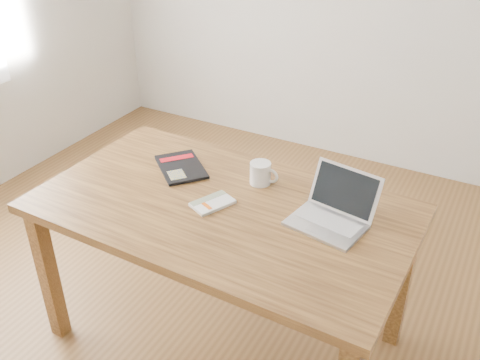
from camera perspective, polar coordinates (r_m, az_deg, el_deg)
The scene contains 6 objects.
room at distance 2.03m, azimuth -5.41°, elevation 13.53°, with size 4.04×4.04×2.70m.
desk at distance 2.24m, azimuth -1.87°, elevation -4.55°, with size 1.55×0.91×0.75m.
white_guidebook at distance 2.18m, azimuth -2.94°, elevation -2.48°, with size 0.16×0.20×0.02m.
black_guidebook at distance 2.45m, azimuth -6.31°, elevation 1.40°, with size 0.33×0.32×0.01m.
laptop at distance 2.10m, azimuth 9.88°, elevation -3.38°, with size 0.32×0.31×0.19m.
coffee_mug at distance 2.30m, azimuth 2.26°, elevation 0.75°, with size 0.13×0.09×0.10m.
Camera 1 is at (1.02, -1.60, 1.95)m, focal length 40.00 mm.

